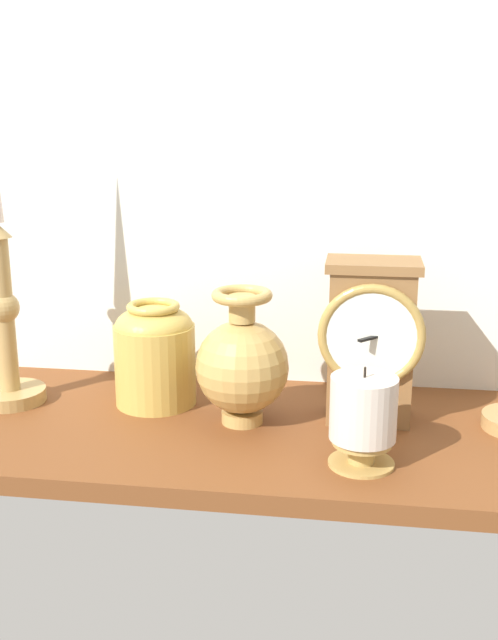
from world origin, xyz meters
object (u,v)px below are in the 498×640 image
(brass_vase_bulbous, at_px, (242,364))
(pillar_candle_front, at_px, (363,417))
(candlestick_tall_left, at_px, (3,305))
(brass_vase_jar, at_px, (155,352))
(mantel_clock, at_px, (371,340))

(brass_vase_bulbous, xyz_separation_m, pillar_candle_front, (0.15, -0.10, -0.02))
(pillar_candle_front, bearing_deg, candlestick_tall_left, 165.28)
(brass_vase_jar, relative_size, pillar_candle_front, 1.21)
(candlestick_tall_left, bearing_deg, brass_vase_jar, 7.00)
(mantel_clock, distance_m, pillar_candle_front, 0.14)
(mantel_clock, xyz_separation_m, pillar_candle_front, (-0.01, -0.13, -0.05))
(candlestick_tall_left, height_order, pillar_candle_front, candlestick_tall_left)
(brass_vase_bulbous, bearing_deg, pillar_candle_front, -33.54)
(mantel_clock, bearing_deg, brass_vase_jar, 176.48)
(candlestick_tall_left, distance_m, brass_vase_jar, 0.21)
(candlestick_tall_left, distance_m, pillar_candle_front, 0.50)
(brass_vase_bulbous, bearing_deg, candlestick_tall_left, 175.63)
(mantel_clock, relative_size, brass_vase_jar, 1.48)
(pillar_candle_front, bearing_deg, brass_vase_jar, 151.73)
(candlestick_tall_left, xyz_separation_m, brass_vase_bulbous, (0.33, -0.03, -0.06))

